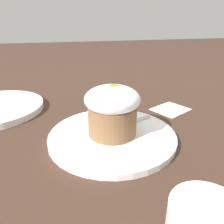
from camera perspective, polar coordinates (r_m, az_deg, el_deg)
The scene contains 5 objects.
ground_plane at distance 0.45m, azimuth 0.07°, elevation -6.92°, with size 4.00×4.00×0.00m, color #3D281E.
dessert_plate at distance 0.45m, azimuth 0.07°, elevation -6.24°, with size 0.26×0.26×0.01m.
carrot_cake at distance 0.43m, azimuth 0.00°, elevation 0.72°, with size 0.11×0.11×0.10m.
spoon at distance 0.47m, azimuth 2.69°, elevation -3.50°, with size 0.12×0.06×0.01m.
paper_napkin at distance 0.61m, azimuth 15.02°, elevation 0.72°, with size 0.11×0.11×0.00m.
Camera 1 is at (-0.10, -0.38, 0.23)m, focal length 35.00 mm.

